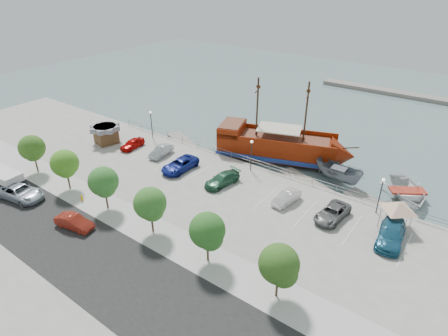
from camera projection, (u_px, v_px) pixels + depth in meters
The scene contains 34 objects.
ground at pixel (221, 199), 44.45m from camera, with size 160.00×160.00×0.00m, color slate.
land_slab at pixel (61, 313), 29.36m from camera, with size 100.00×58.00×1.20m, color gray.
street at pixel (111, 270), 32.62m from camera, with size 100.00×8.00×0.04m, color black.
sidewalk at pixel (160, 235), 36.87m from camera, with size 100.00×4.00×0.05m, color beige.
seawall_railing at pixel (256, 163), 49.25m from camera, with size 50.00×0.06×1.00m.
far_shore at pixel (416, 96), 78.07m from camera, with size 40.00×3.00×0.80m, color gray.
pirate_ship at pixel (286, 148), 52.30m from camera, with size 19.44×10.91×12.06m.
patrol_boat at pixel (338, 175), 47.02m from camera, with size 2.47×6.55×2.54m, color slate.
speedboat at pixel (407, 193), 44.19m from camera, with size 5.14×7.20×1.49m, color silver.
dock_west at pixel (183, 142), 58.22m from camera, with size 7.81×2.23×0.45m, color gray.
dock_mid at pixel (305, 182), 47.46m from camera, with size 7.65×2.19×0.44m, color gray.
dock_east at pixel (376, 205), 42.90m from camera, with size 7.61×2.17×0.43m, color gray.
shed at pixel (106, 134), 55.60m from camera, with size 3.95×3.95×2.67m.
canopy_tent at pixel (400, 203), 36.83m from camera, with size 4.18×4.18×3.28m.
street_van at pixel (20, 192), 42.40m from camera, with size 2.71×5.88×1.63m, color #A0ABB6.
street_sedan at pixel (74, 222), 37.65m from camera, with size 1.46×4.18×1.38m, color maroon.
shuttle_bus at pixel (1, 178), 44.52m from camera, with size 6.70×2.77×2.31m.
fire_hydrant at pixel (82, 198), 42.10m from camera, with size 0.26×0.26×0.75m.
lamp_post_left at pixel (151, 120), 56.54m from camera, with size 0.36×0.36×4.28m.
lamp_post_mid at pixel (251, 150), 47.18m from camera, with size 0.36×0.36×4.28m.
lamp_post_right at pixel (381, 189), 38.86m from camera, with size 0.36×0.36×4.28m.
tree_a at pixel (32, 149), 46.62m from camera, with size 3.30×3.20×5.00m.
tree_b at pixel (65, 164), 42.98m from camera, with size 3.30×3.20×5.00m.
tree_c at pixel (104, 183), 39.34m from camera, with size 3.30×3.20×5.00m.
tree_d at pixel (151, 205), 35.70m from camera, with size 3.30×3.20×5.00m.
tree_e at pixel (208, 232), 32.06m from camera, with size 3.30×3.20×5.00m.
tree_f at pixel (280, 266), 28.42m from camera, with size 3.30×3.20×5.00m.
parked_car_a at pixel (132, 144), 54.27m from camera, with size 1.61×4.00×1.36m, color #B90906.
parked_car_b at pixel (161, 151), 52.08m from camera, with size 1.44×4.12×1.36m, color #989CA1.
parked_car_c at pixel (180, 165), 48.36m from camera, with size 2.51×5.45×1.51m, color navy.
parked_car_d at pixel (222, 179), 45.13m from camera, with size 1.98×4.88×1.41m, color #265A3C.
parked_car_f at pixel (287, 197), 41.69m from camera, with size 1.40×4.02×1.32m, color silver.
parked_car_g at pixel (332, 213), 39.03m from camera, with size 2.29×4.96×1.38m, color slate.
parked_car_h at pixel (391, 234), 35.78m from camera, with size 2.30×5.65×1.64m, color #1F5D7C.
Camera 1 is at (22.37, -29.89, 23.40)m, focal length 30.00 mm.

